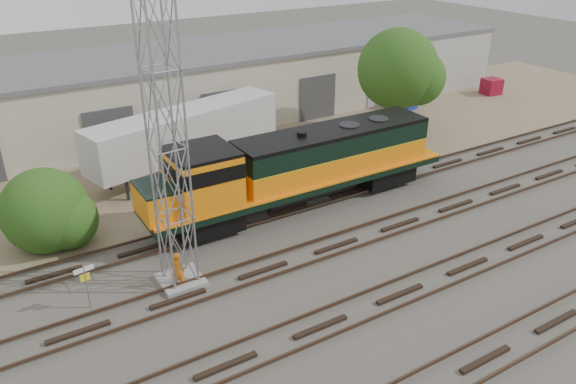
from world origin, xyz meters
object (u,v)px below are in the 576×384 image
locomotive (296,167)px  semi_trailer (190,132)px  worker (178,270)px  signal_tower (168,153)px

locomotive → semi_trailer: locomotive is taller
worker → semi_trailer: 12.70m
semi_trailer → worker: bearing=-129.5°
signal_tower → locomotive: bearing=22.6°
signal_tower → semi_trailer: (5.21, 11.12, -3.54)m
signal_tower → semi_trailer: size_ratio=0.95×
locomotive → signal_tower: 9.34m
worker → semi_trailer: size_ratio=0.13×
locomotive → semi_trailer: size_ratio=1.35×
signal_tower → semi_trailer: bearing=64.9°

